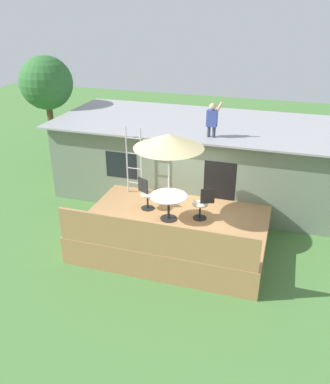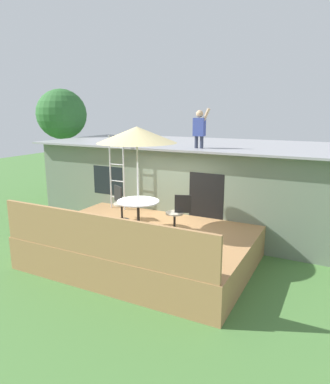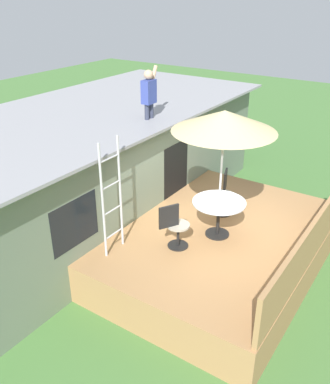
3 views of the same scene
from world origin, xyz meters
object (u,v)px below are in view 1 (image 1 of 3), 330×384
Objects in this scene: patio_umbrella at (169,141)px; person_figure at (212,118)px; patio_chair_left at (146,194)px; patio_chair_right at (203,204)px; backyard_tree at (46,84)px; step_ladder at (134,161)px; patio_table at (169,201)px.

person_figure reaches higher than patio_umbrella.
patio_chair_left and patio_chair_right have the same top height.
patio_umbrella is 2.76× the size of patio_chair_right.
backyard_tree is at bearing -48.88° from patio_chair_right.
backyard_tree is at bearing 163.26° from person_figure.
step_ladder is at bearing -31.46° from backyard_tree.
patio_table is 0.47× the size of step_ladder.
step_ladder is at bearing 138.89° from patio_umbrella.
patio_umbrella is 0.55× the size of backyard_tree.
patio_chair_right is 8.55m from backyard_tree.
person_figure is at bearing -104.30° from patio_chair_right.
backyard_tree reaches higher than person_figure.
patio_chair_right is at bearing 24.61° from patio_chair_left.
patio_umbrella is (0.00, 0.00, 1.76)m from patio_table.
backyard_tree is at bearing 145.94° from patio_table.
patio_chair_right is at bearing -22.45° from step_ladder.
step_ladder is 2.78m from person_figure.
step_ladder is (-1.56, 1.36, 0.51)m from patio_table.
backyard_tree reaches higher than patio_chair_right.
person_figure is at bearing 19.30° from step_ladder.
patio_chair_left is (0.71, -0.89, -0.64)m from step_ladder.
person_figure is 0.24× the size of backyard_tree.
patio_chair_right is (0.91, 0.34, -1.89)m from patio_umbrella.
step_ladder reaches higher than patio_chair_left.
patio_umbrella is at bearing -41.11° from step_ladder.
patio_umbrella is 1.15× the size of step_ladder.
patio_chair_left is (-0.85, 0.47, -0.13)m from patio_table.
backyard_tree reaches higher than patio_umbrella.
patio_table is 0.98m from patio_chair_right.
patio_chair_right is at bearing -83.98° from person_figure.
person_figure is at bearing 71.52° from patio_table.
patio_chair_right reaches higher than patio_table.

